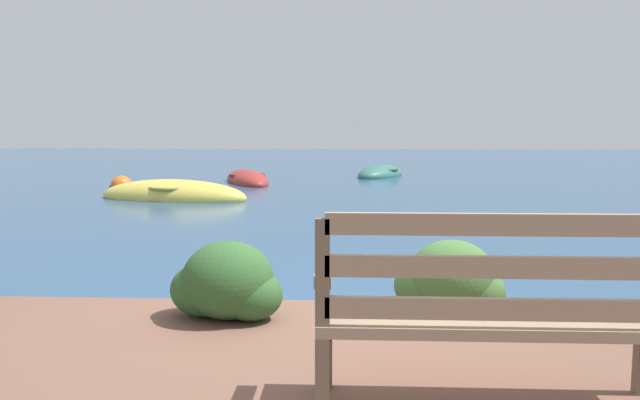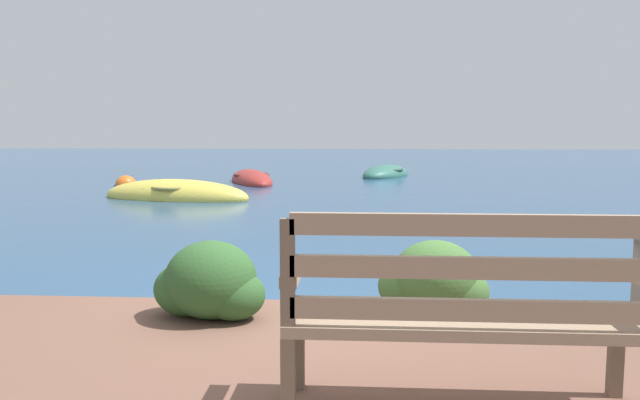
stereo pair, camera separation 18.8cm
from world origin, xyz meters
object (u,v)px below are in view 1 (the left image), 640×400
Objects in this scene: mooring_buoy at (122,186)px; rowboat_far at (381,175)px; rowboat_nearest at (173,196)px; rowboat_mid at (247,181)px; park_bench at (497,309)px.

rowboat_far is at bearing 35.62° from mooring_buoy.
rowboat_far reaches higher than mooring_buoy.
rowboat_nearest is 1.05× the size of rowboat_mid.
park_bench is 11.05m from rowboat_nearest.
rowboat_far is (4.66, 6.43, -0.01)m from rowboat_nearest.
rowboat_far reaches higher than rowboat_mid.
park_bench is at bearing 24.80° from rowboat_far.
park_bench is at bearing 124.48° from rowboat_nearest.
rowboat_mid is at bearing 40.26° from mooring_buoy.
rowboat_far is 4.65× the size of mooring_buoy.
mooring_buoy reaches higher than rowboat_mid.
mooring_buoy is (-6.43, -4.61, 0.04)m from rowboat_far.
rowboat_nearest is 4.18m from rowboat_mid.
rowboat_mid is 1.21× the size of rowboat_far.
park_bench is 2.75× the size of mooring_buoy.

